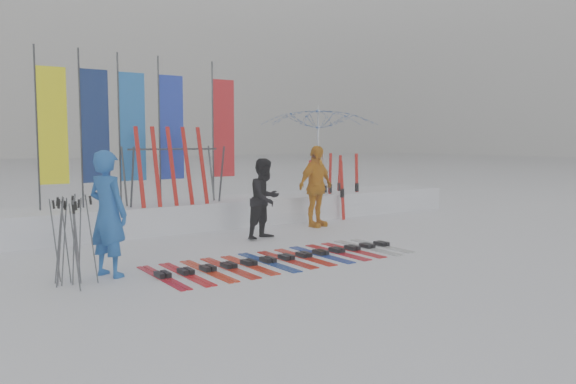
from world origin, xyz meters
TOP-DOWN VIEW (x-y plane):
  - ground at (0.00, 0.00)m, footprint 120.00×120.00m
  - snow_bank at (0.00, 4.60)m, footprint 14.00×1.60m
  - person_blue at (-3.33, 1.02)m, footprint 0.69×0.79m
  - person_black at (0.20, 2.42)m, footprint 0.93×0.82m
  - person_yellow at (1.99, 3.09)m, footprint 1.16×0.70m
  - tent_canopy at (3.98, 5.55)m, footprint 3.76×3.81m
  - ski_row at (-0.62, 0.49)m, footprint 4.45×1.70m
  - pole_cluster at (-3.91, 0.85)m, footprint 0.54×0.82m
  - feather_flags at (-1.53, 4.79)m, footprint 4.48×0.29m
  - ski_rack at (-0.97, 4.20)m, footprint 2.04×0.80m
  - upright_skis at (3.27, 4.32)m, footprint 1.70×1.13m

SIDE VIEW (x-z plane):
  - ground at x=0.00m, z-range 0.00..0.00m
  - ski_row at x=-0.62m, z-range 0.00..0.07m
  - snow_bank at x=0.00m, z-range 0.00..0.60m
  - pole_cluster at x=-3.91m, z-range -0.03..1.22m
  - upright_skis at x=3.27m, z-range -0.04..1.61m
  - person_black at x=0.20m, z-range 0.00..1.61m
  - person_blue at x=-3.33m, z-range 0.00..1.83m
  - person_yellow at x=1.99m, z-range 0.00..1.85m
  - ski_rack at x=-0.97m, z-range 0.77..2.00m
  - tent_canopy at x=3.98m, z-range 0.00..2.98m
  - feather_flags at x=-1.53m, z-range 0.64..3.84m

